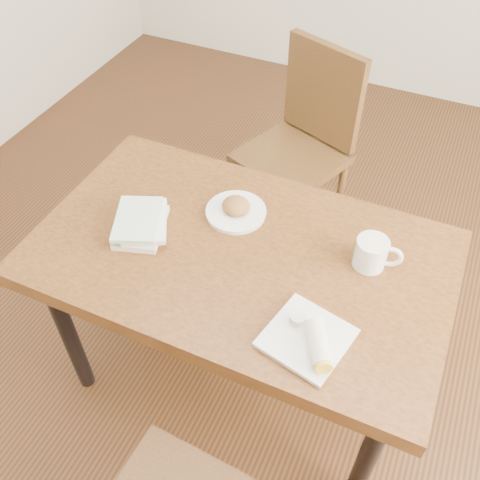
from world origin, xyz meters
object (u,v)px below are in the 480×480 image
at_px(plate_scone, 236,210).
at_px(plate_burrito, 310,340).
at_px(coffee_mug, 373,253).
at_px(chair_far, 304,137).
at_px(book_stack, 141,223).
at_px(table, 240,268).

bearing_deg(plate_scone, plate_burrito, -44.11).
height_order(plate_scone, coffee_mug, coffee_mug).
xyz_separation_m(chair_far, coffee_mug, (0.49, -0.82, 0.25)).
distance_m(plate_burrito, book_stack, 0.67).
bearing_deg(plate_burrito, book_stack, 163.47).
bearing_deg(chair_far, coffee_mug, -59.32).
distance_m(coffee_mug, plate_burrito, 0.36).
xyz_separation_m(table, plate_burrito, (0.31, -0.23, 0.10)).
xyz_separation_m(coffee_mug, book_stack, (-0.72, -0.16, -0.02)).
bearing_deg(table, plate_scone, 118.93).
relative_size(chair_far, plate_scone, 4.68).
bearing_deg(book_stack, plate_burrito, -16.53).
height_order(chair_far, plate_scone, chair_far).
bearing_deg(coffee_mug, plate_scone, 175.90).
relative_size(chair_far, plate_burrito, 3.75).
relative_size(table, plate_burrito, 5.16).
height_order(plate_scone, book_stack, plate_scone).
relative_size(table, chair_far, 1.37).
distance_m(chair_far, coffee_mug, 0.99).
bearing_deg(plate_scone, book_stack, -142.51).
distance_m(table, plate_burrito, 0.40).
relative_size(chair_far, coffee_mug, 6.52).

